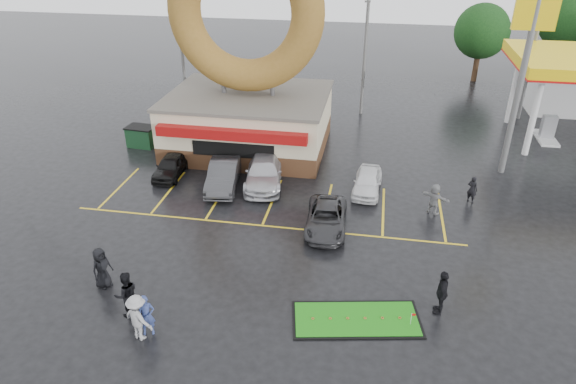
% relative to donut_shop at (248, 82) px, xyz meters
% --- Properties ---
extents(ground, '(120.00, 120.00, 0.00)m').
position_rel_donut_shop_xyz_m(ground, '(3.00, -12.97, -4.46)').
color(ground, black).
rests_on(ground, ground).
extents(donut_shop, '(10.20, 8.70, 13.50)m').
position_rel_donut_shop_xyz_m(donut_shop, '(0.00, 0.00, 0.00)').
color(donut_shop, '#472B19').
rests_on(donut_shop, ground).
extents(shell_sign, '(2.20, 0.36, 10.60)m').
position_rel_donut_shop_xyz_m(shell_sign, '(16.00, -0.97, 2.91)').
color(shell_sign, slate).
rests_on(shell_sign, ground).
extents(streetlight_left, '(0.40, 2.21, 9.00)m').
position_rel_donut_shop_xyz_m(streetlight_left, '(-7.00, 6.95, 0.32)').
color(streetlight_left, slate).
rests_on(streetlight_left, ground).
extents(streetlight_mid, '(0.40, 2.21, 9.00)m').
position_rel_donut_shop_xyz_m(streetlight_mid, '(7.00, 7.95, 0.32)').
color(streetlight_mid, slate).
rests_on(streetlight_mid, ground).
extents(streetlight_right, '(0.40, 2.21, 9.00)m').
position_rel_donut_shop_xyz_m(streetlight_right, '(19.00, 8.95, 0.32)').
color(streetlight_right, slate).
rests_on(streetlight_right, ground).
extents(tree_far_c, '(6.30, 6.30, 9.00)m').
position_rel_donut_shop_xyz_m(tree_far_c, '(25.00, 21.03, 1.37)').
color(tree_far_c, '#332114').
rests_on(tree_far_c, ground).
extents(tree_far_d, '(4.90, 4.90, 7.00)m').
position_rel_donut_shop_xyz_m(tree_far_d, '(17.00, 19.03, 0.07)').
color(tree_far_d, '#332114').
rests_on(tree_far_d, ground).
extents(car_black, '(1.59, 3.66, 1.23)m').
position_rel_donut_shop_xyz_m(car_black, '(-3.61, -4.97, -3.85)').
color(car_black, black).
rests_on(car_black, ground).
extents(car_dgrey, '(2.19, 4.71, 1.50)m').
position_rel_donut_shop_xyz_m(car_dgrey, '(-0.08, -5.79, -3.72)').
color(car_dgrey, '#313133').
rests_on(car_dgrey, ground).
extents(car_silver, '(2.74, 5.30, 1.47)m').
position_rel_donut_shop_xyz_m(car_silver, '(2.10, -4.97, -3.73)').
color(car_silver, '#B7B7BC').
rests_on(car_silver, ground).
extents(car_grey, '(2.17, 4.34, 1.18)m').
position_rel_donut_shop_xyz_m(car_grey, '(6.20, -9.25, -3.88)').
color(car_grey, '#302F32').
rests_on(car_grey, ground).
extents(car_white, '(1.70, 3.76, 1.25)m').
position_rel_donut_shop_xyz_m(car_white, '(8.03, -4.97, -3.84)').
color(car_white, white).
rests_on(car_white, ground).
extents(person_blue, '(0.73, 0.60, 1.71)m').
position_rel_donut_shop_xyz_m(person_blue, '(0.50, -17.69, -3.61)').
color(person_blue, navy).
rests_on(person_blue, ground).
extents(person_blackjkt, '(1.21, 1.17, 1.96)m').
position_rel_donut_shop_xyz_m(person_blackjkt, '(-0.66, -16.85, -3.48)').
color(person_blackjkt, black).
rests_on(person_blackjkt, ground).
extents(person_hoodie, '(1.41, 1.11, 1.91)m').
position_rel_donut_shop_xyz_m(person_hoodie, '(0.30, -17.96, -3.51)').
color(person_hoodie, gray).
rests_on(person_hoodie, ground).
extents(person_bystander, '(0.89, 1.07, 1.86)m').
position_rel_donut_shop_xyz_m(person_bystander, '(-2.48, -15.40, -3.53)').
color(person_bystander, black).
rests_on(person_bystander, ground).
extents(person_cameraman, '(0.60, 1.18, 1.93)m').
position_rel_donut_shop_xyz_m(person_cameraman, '(11.27, -14.55, -3.50)').
color(person_cameraman, black).
rests_on(person_cameraman, ground).
extents(person_walker_near, '(1.59, 1.25, 1.68)m').
position_rel_donut_shop_xyz_m(person_walker_near, '(11.54, -6.77, -3.62)').
color(person_walker_near, gray).
rests_on(person_walker_near, ground).
extents(person_walker_far, '(0.67, 0.63, 1.54)m').
position_rel_donut_shop_xyz_m(person_walker_far, '(13.65, -5.18, -3.69)').
color(person_walker_far, black).
rests_on(person_walker_far, ground).
extents(dumpster, '(1.91, 1.37, 1.30)m').
position_rel_donut_shop_xyz_m(dumpster, '(-7.20, -1.08, -3.81)').
color(dumpster, '#1C4928').
rests_on(dumpster, ground).
extents(putting_green, '(5.25, 3.02, 0.62)m').
position_rel_donut_shop_xyz_m(putting_green, '(8.10, -15.62, -4.43)').
color(putting_green, black).
rests_on(putting_green, ground).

